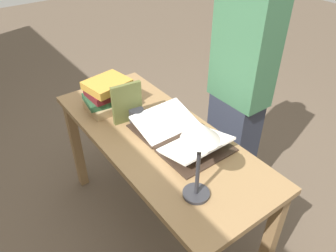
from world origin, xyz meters
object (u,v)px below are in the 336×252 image
object	(u,v)px
coffee_mug	(137,115)
person_reader	(238,95)
book_stack_tall	(108,95)
book_standing_upright	(127,103)
open_book	(180,134)
reading_lamp	(200,141)

from	to	relation	value
coffee_mug	person_reader	size ratio (longest dim) A/B	0.07
book_stack_tall	book_standing_upright	size ratio (longest dim) A/B	1.26
open_book	person_reader	xyz separation A→B (m)	(0.06, -0.50, 0.05)
book_stack_tall	book_standing_upright	distance (m)	0.20
person_reader	coffee_mug	bearing A→B (deg)	-110.34
book_standing_upright	person_reader	size ratio (longest dim) A/B	0.14
coffee_mug	book_standing_upright	bearing A→B (deg)	49.41
book_stack_tall	coffee_mug	bearing A→B (deg)	-165.60
coffee_mug	book_stack_tall	bearing A→B (deg)	14.40
book_standing_upright	person_reader	xyz separation A→B (m)	(-0.26, -0.64, -0.05)
reading_lamp	person_reader	world-z (taller)	person_reader
reading_lamp	open_book	bearing A→B (deg)	-27.84
book_stack_tall	person_reader	distance (m)	0.80
book_stack_tall	coffee_mug	size ratio (longest dim) A/B	2.65
book_standing_upright	reading_lamp	distance (m)	0.71
open_book	book_standing_upright	world-z (taller)	book_standing_upright
open_book	person_reader	bearing A→B (deg)	-84.70
open_book	coffee_mug	xyz separation A→B (m)	(0.28, 0.10, 0.02)
book_stack_tall	book_standing_upright	bearing A→B (deg)	-174.21
open_book	person_reader	world-z (taller)	person_reader
book_stack_tall	coffee_mug	xyz separation A→B (m)	(-0.23, -0.06, -0.05)
book_standing_upright	person_reader	distance (m)	0.70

